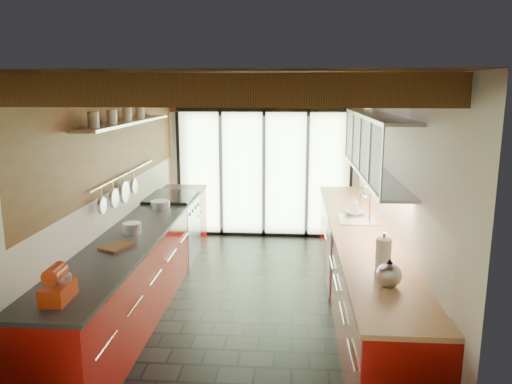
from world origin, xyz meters
TOP-DOWN VIEW (x-y plane):
  - ground at (0.00, 0.00)m, footprint 5.50×5.50m
  - room_shell at (0.00, 0.00)m, footprint 5.50×5.50m
  - ceiling_beams at (-0.00, 0.38)m, footprint 3.14×5.06m
  - glass_door at (0.00, 2.69)m, footprint 2.95×0.10m
  - left_counter at (-1.28, 0.00)m, footprint 0.68×5.00m
  - range_stove at (-1.28, 1.45)m, footprint 0.66×0.90m
  - right_counter at (1.27, 0.00)m, footprint 0.68×5.00m
  - sink_assembly at (1.29, 0.40)m, footprint 0.45×0.52m
  - upper_cabinets_right at (1.43, 0.30)m, footprint 0.34×3.00m
  - left_wall_fixtures at (-1.47, 0.14)m, footprint 0.28×2.60m
  - stand_mixer at (-1.27, -2.12)m, footprint 0.19×0.32m
  - pot_large at (-1.27, -0.37)m, footprint 0.24×0.24m
  - pot_small at (-1.27, 0.83)m, footprint 0.29×0.29m
  - cutting_board at (-1.27, -0.86)m, footprint 0.33×0.37m
  - kettle at (1.27, -1.65)m, footprint 0.27×0.29m
  - paper_towel at (1.27, -1.37)m, footprint 0.16×0.16m
  - soap_bottle at (1.27, 0.74)m, footprint 0.11×0.12m
  - bowl at (1.27, 0.63)m, footprint 0.29×0.29m

SIDE VIEW (x-z plane):
  - ground at x=0.00m, z-range 0.00..0.00m
  - right_counter at x=1.27m, z-range 0.00..0.92m
  - left_counter at x=-1.28m, z-range 0.00..0.92m
  - range_stove at x=-1.28m, z-range -0.01..0.96m
  - cutting_board at x=-1.27m, z-range 0.92..0.95m
  - bowl at x=1.27m, z-range 0.92..0.98m
  - sink_assembly at x=1.29m, z-range 0.75..1.17m
  - pot_small at x=-1.27m, z-range 0.92..1.02m
  - pot_large at x=-1.27m, z-range 0.92..1.04m
  - kettle at x=1.27m, z-range 0.91..1.15m
  - soap_bottle at x=1.27m, z-range 0.92..1.13m
  - stand_mixer at x=-1.27m, z-range 0.89..1.18m
  - paper_towel at x=1.27m, z-range 0.89..1.25m
  - room_shell at x=0.00m, z-range -1.10..4.40m
  - glass_door at x=0.00m, z-range 0.21..3.11m
  - upper_cabinets_right at x=1.43m, z-range 0.35..3.35m
  - left_wall_fixtures at x=-1.47m, z-range 1.40..2.36m
  - ceiling_beams at x=0.00m, z-range 0.01..4.91m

